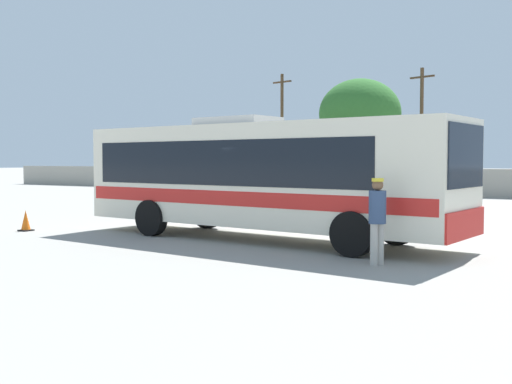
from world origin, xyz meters
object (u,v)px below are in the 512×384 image
(vendor_umbrella_near_gate_orange, at_px, (165,173))
(utility_pole_near, at_px, (282,129))
(utility_pole_far, at_px, (421,128))
(traffic_cone_on_apron, at_px, (26,221))
(roadside_tree_left, at_px, (267,140))
(parked_car_leftmost_maroon, at_px, (263,182))
(parked_car_second_maroon, at_px, (368,184))
(attendant_by_bus_door, at_px, (377,216))
(coach_bus_cream_red, at_px, (258,174))
(roadside_tree_midleft, at_px, (360,114))

(vendor_umbrella_near_gate_orange, xyz_separation_m, utility_pole_near, (-6.30, 21.63, 2.92))
(vendor_umbrella_near_gate_orange, xyz_separation_m, utility_pole_far, (4.77, 20.55, 2.66))
(traffic_cone_on_apron, bearing_deg, roadside_tree_left, 106.46)
(parked_car_leftmost_maroon, height_order, utility_pole_far, utility_pole_far)
(parked_car_leftmost_maroon, height_order, roadside_tree_left, roadside_tree_left)
(vendor_umbrella_near_gate_orange, xyz_separation_m, parked_car_leftmost_maroon, (-3.73, 14.38, -0.85))
(parked_car_second_maroon, bearing_deg, parked_car_leftmost_maroon, -177.01)
(attendant_by_bus_door, bearing_deg, utility_pole_near, 121.97)
(parked_car_second_maroon, distance_m, utility_pole_near, 12.40)
(vendor_umbrella_near_gate_orange, bearing_deg, parked_car_leftmost_maroon, 104.53)
(coach_bus_cream_red, bearing_deg, vendor_umbrella_near_gate_orange, 145.29)
(vendor_umbrella_near_gate_orange, xyz_separation_m, roadside_tree_midleft, (0.64, 20.07, 3.73))
(roadside_tree_midleft, bearing_deg, utility_pole_far, 6.54)
(utility_pole_near, xyz_separation_m, roadside_tree_midleft, (6.94, -1.56, 0.81))
(attendant_by_bus_door, bearing_deg, parked_car_second_maroon, 111.19)
(attendant_by_bus_door, relative_size, parked_car_leftmost_maroon, 0.41)
(attendant_by_bus_door, distance_m, roadside_tree_left, 36.99)
(coach_bus_cream_red, xyz_separation_m, utility_pole_far, (-2.93, 25.88, 2.50))
(attendant_by_bus_door, distance_m, vendor_umbrella_near_gate_orange, 14.17)
(parked_car_second_maroon, relative_size, roadside_tree_midleft, 0.56)
(parked_car_leftmost_maroon, height_order, parked_car_second_maroon, parked_car_leftmost_maroon)
(parked_car_leftmost_maroon, height_order, roadside_tree_midleft, roadside_tree_midleft)
(utility_pole_near, height_order, utility_pole_far, utility_pole_near)
(roadside_tree_left, height_order, roadside_tree_midleft, roadside_tree_midleft)
(parked_car_second_maroon, xyz_separation_m, utility_pole_far, (1.49, 5.80, 3.55))
(coach_bus_cream_red, distance_m, roadside_tree_midleft, 26.61)
(utility_pole_far, distance_m, roadside_tree_midleft, 4.29)
(coach_bus_cream_red, relative_size, parked_car_leftmost_maroon, 2.59)
(coach_bus_cream_red, distance_m, vendor_umbrella_near_gate_orange, 9.36)
(utility_pole_far, relative_size, roadside_tree_left, 1.48)
(parked_car_leftmost_maroon, bearing_deg, attendant_by_bus_door, -54.51)
(parked_car_second_maroon, height_order, utility_pole_far, utility_pole_far)
(utility_pole_near, bearing_deg, parked_car_leftmost_maroon, -70.47)
(parked_car_leftmost_maroon, relative_size, utility_pole_near, 0.50)
(roadside_tree_left, relative_size, traffic_cone_on_apron, 8.69)
(coach_bus_cream_red, height_order, attendant_by_bus_door, coach_bus_cream_red)
(parked_car_second_maroon, xyz_separation_m, roadside_tree_left, (-11.74, 8.37, 3.08))
(vendor_umbrella_near_gate_orange, height_order, parked_car_leftmost_maroon, vendor_umbrella_near_gate_orange)
(attendant_by_bus_door, height_order, vendor_umbrella_near_gate_orange, vendor_umbrella_near_gate_orange)
(coach_bus_cream_red, height_order, utility_pole_near, utility_pole_near)
(parked_car_second_maroon, bearing_deg, utility_pole_far, 75.63)
(vendor_umbrella_near_gate_orange, distance_m, roadside_tree_midleft, 20.43)
(utility_pole_near, bearing_deg, utility_pole_far, -5.59)
(utility_pole_far, bearing_deg, roadside_tree_left, 169.02)
(roadside_tree_left, bearing_deg, coach_bus_cream_red, -60.40)
(roadside_tree_midleft, xyz_separation_m, traffic_cone_on_apron, (-0.11, -27.39, -5.08))
(parked_car_leftmost_maroon, bearing_deg, utility_pole_far, 35.99)
(parked_car_leftmost_maroon, relative_size, traffic_cone_on_apron, 6.82)
(utility_pole_near, distance_m, roadside_tree_left, 2.72)
(attendant_by_bus_door, height_order, parked_car_second_maroon, attendant_by_bus_door)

